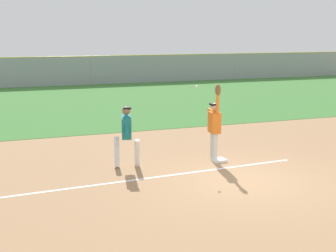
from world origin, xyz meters
TOP-DOWN VIEW (x-y plane):
  - ground_plane at (0.00, 0.00)m, footprint 72.93×72.93m
  - outfield_grass at (0.00, 14.63)m, footprint 46.07×16.22m
  - chalk_foul_line at (-3.88, 0.91)m, footprint 11.98×0.86m
  - first_base at (0.12, 1.81)m, footprint 0.39×0.39m
  - fielder at (0.01, 1.92)m, footprint 0.30×0.90m
  - runner at (-2.54, 2.16)m, footprint 0.75×0.84m
  - baseball at (-0.55, 1.95)m, footprint 0.07×0.07m
  - outfield_fence at (-0.00, 22.73)m, footprint 46.15×0.08m
  - parked_car_red at (-4.70, 26.44)m, footprint 4.50×2.30m
  - parked_car_green at (0.81, 26.21)m, footprint 4.54×2.40m
  - parked_car_white at (6.36, 26.37)m, footprint 4.47×2.25m
  - parked_car_tan at (11.58, 26.63)m, footprint 4.45×2.22m

SIDE VIEW (x-z plane):
  - ground_plane at x=0.00m, z-range 0.00..0.00m
  - chalk_foul_line at x=-3.88m, z-range 0.00..0.01m
  - outfield_grass at x=0.00m, z-range 0.00..0.01m
  - first_base at x=0.12m, z-range 0.00..0.08m
  - parked_car_red at x=-4.70m, z-range 0.05..1.30m
  - parked_car_green at x=0.81m, z-range 0.05..1.30m
  - parked_car_white at x=6.36m, z-range 0.05..1.30m
  - parked_car_tan at x=11.58m, z-range 0.05..1.30m
  - runner at x=-2.54m, z-range 0.14..1.86m
  - outfield_fence at x=0.00m, z-range 0.00..2.06m
  - fielder at x=0.01m, z-range -0.02..2.26m
  - baseball at x=-0.55m, z-range 2.18..2.25m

